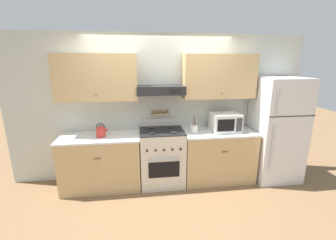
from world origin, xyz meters
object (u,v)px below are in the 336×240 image
Objects in this scene: stove_range at (162,157)px; microwave at (225,122)px; utensil_crock at (194,129)px; tea_kettle at (101,131)px; refrigerator at (276,130)px.

microwave is at bearing 0.11° from stove_range.
microwave reaches higher than utensil_crock.
tea_kettle is 0.79× the size of utensil_crock.
stove_range is 0.74m from utensil_crock.
utensil_crock is at bearing -1.63° from stove_range.
utensil_crock is (-0.55, -0.02, -0.09)m from microwave.
utensil_crock is (-1.50, 0.03, 0.06)m from refrigerator.
refrigerator is 3.04m from tea_kettle.
refrigerator is at bearing -3.04° from microwave.
refrigerator is 6.34× the size of utensil_crock.
tea_kettle is (-3.04, 0.03, 0.09)m from refrigerator.
stove_range is at bearing 178.37° from utensil_crock.
utensil_crock is at bearing 178.76° from refrigerator.
refrigerator is (2.05, -0.05, 0.43)m from stove_range.
tea_kettle is at bearing -179.09° from stove_range.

